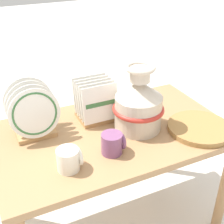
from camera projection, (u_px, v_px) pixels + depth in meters
name	position (u px, v px, depth m)	size (l,w,h in m)	color
ground_plane	(112.00, 223.00, 1.90)	(14.00, 14.00, 0.00)	silver
display_table	(112.00, 146.00, 1.61)	(1.18, 0.70, 0.67)	#9E754C
ceramic_vase	(139.00, 104.00, 1.53)	(0.26, 0.26, 0.34)	beige
dish_rack_round_plates	(33.00, 114.00, 1.49)	(0.24, 0.19, 0.27)	tan
dish_rack_square_plates	(96.00, 104.00, 1.64)	(0.19, 0.18, 0.22)	tan
wicker_charger_stack	(199.00, 128.00, 1.57)	(0.32, 0.32, 0.03)	olive
mug_cream_glaze	(69.00, 159.00, 1.29)	(0.10, 0.10, 0.10)	silver
mug_plum_glaze	(113.00, 143.00, 1.39)	(0.10, 0.10, 0.10)	#7A4770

